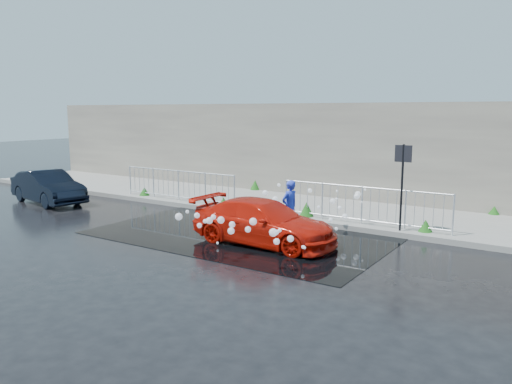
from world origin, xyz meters
TOP-DOWN VIEW (x-y plane):
  - ground at (0.00, 0.00)m, footprint 90.00×90.00m
  - pavement at (0.00, 5.00)m, footprint 30.00×4.00m
  - curb at (0.00, 3.00)m, footprint 30.00×0.25m
  - retaining_wall at (0.00, 7.20)m, footprint 30.00×0.60m
  - puddle at (0.50, 1.00)m, footprint 8.00×5.00m
  - sign_post at (4.20, 3.10)m, footprint 0.45×0.06m
  - railing_left at (-4.00, 3.35)m, footprint 5.05×0.05m
  - railing_right at (3.00, 3.35)m, footprint 5.05×0.05m
  - weeds at (-0.21, 4.49)m, footprint 12.17×3.93m
  - water_spray at (1.79, 0.78)m, footprint 3.39×5.72m
  - red_car at (1.52, 0.44)m, footprint 3.90×1.60m
  - dark_car at (-8.16, 0.88)m, footprint 3.82×1.86m
  - person at (1.50, 1.80)m, footprint 0.49×0.62m

SIDE VIEW (x-z plane):
  - ground at x=0.00m, z-range 0.00..0.00m
  - puddle at x=0.50m, z-range 0.00..0.01m
  - pavement at x=0.00m, z-range 0.00..0.15m
  - curb at x=0.00m, z-range 0.00..0.16m
  - weeds at x=-0.21m, z-range 0.11..0.56m
  - red_car at x=1.52m, z-range 0.00..1.13m
  - dark_car at x=-8.16m, z-range 0.00..1.21m
  - railing_left at x=-4.00m, z-range 0.19..1.29m
  - railing_right at x=3.00m, z-range 0.19..1.29m
  - person at x=1.50m, z-range 0.00..1.48m
  - water_spray at x=1.79m, z-range 0.20..1.29m
  - sign_post at x=4.20m, z-range 0.47..2.97m
  - retaining_wall at x=0.00m, z-range 0.15..3.65m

